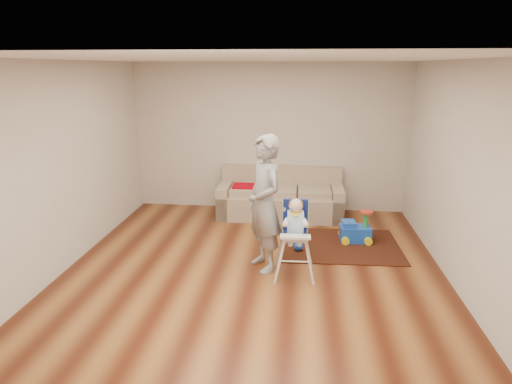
# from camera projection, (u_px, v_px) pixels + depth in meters

# --- Properties ---
(ground) EXTENTS (5.50, 5.50, 0.00)m
(ground) POSITION_uv_depth(u_px,v_px,m) (253.00, 273.00, 5.62)
(ground) COLOR #441B0D
(ground) RESTS_ON ground
(room_envelope) EXTENTS (5.04, 5.52, 2.72)m
(room_envelope) POSITION_uv_depth(u_px,v_px,m) (257.00, 125.00, 5.60)
(room_envelope) COLOR #BDB4A9
(room_envelope) RESTS_ON ground
(sofa) EXTENTS (2.21, 0.91, 0.85)m
(sofa) POSITION_uv_depth(u_px,v_px,m) (280.00, 193.00, 7.67)
(sofa) COLOR tan
(sofa) RESTS_ON ground
(side_table) EXTENTS (0.49, 0.49, 0.49)m
(side_table) POSITION_uv_depth(u_px,v_px,m) (233.00, 198.00, 8.01)
(side_table) COLOR black
(side_table) RESTS_ON ground
(area_rug) EXTENTS (1.82, 1.39, 0.01)m
(area_rug) POSITION_uv_depth(u_px,v_px,m) (340.00, 245.00, 6.49)
(area_rug) COLOR black
(area_rug) RESTS_ON ground
(ride_on_toy) EXTENTS (0.48, 0.36, 0.50)m
(ride_on_toy) POSITION_uv_depth(u_px,v_px,m) (356.00, 226.00, 6.57)
(ride_on_toy) COLOR blue
(ride_on_toy) RESTS_ON area_rug
(toy_ball) EXTENTS (0.14, 0.14, 0.14)m
(toy_ball) POSITION_uv_depth(u_px,v_px,m) (298.00, 246.00, 6.27)
(toy_ball) COLOR blue
(toy_ball) RESTS_ON area_rug
(high_chair) EXTENTS (0.50, 0.50, 1.05)m
(high_chair) POSITION_uv_depth(u_px,v_px,m) (295.00, 239.00, 5.44)
(high_chair) COLOR silver
(high_chair) RESTS_ON ground
(adult) EXTENTS (0.70, 0.79, 1.81)m
(adult) POSITION_uv_depth(u_px,v_px,m) (264.00, 204.00, 5.54)
(adult) COLOR gray
(adult) RESTS_ON ground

